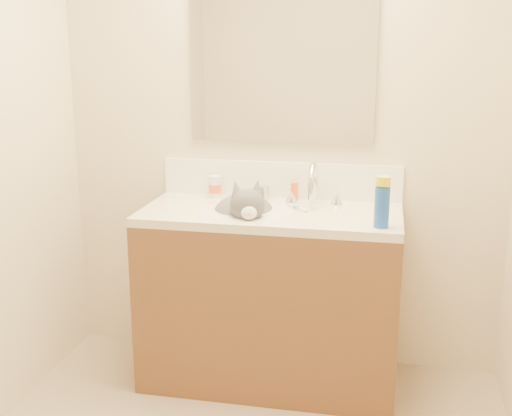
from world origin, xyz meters
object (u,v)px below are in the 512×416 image
at_px(vanity_cabinet, 270,301).
at_px(amber_bottle, 294,192).
at_px(spray_can, 382,207).
at_px(basin, 244,225).
at_px(faucet, 313,187).
at_px(silver_jar, 263,193).
at_px(pill_bottle, 215,187).
at_px(cat, 245,215).

relative_size(vanity_cabinet, amber_bottle, 13.06).
relative_size(vanity_cabinet, spray_can, 6.95).
xyz_separation_m(basin, faucet, (0.30, 0.17, 0.16)).
bearing_deg(faucet, vanity_cabinet, -142.71).
xyz_separation_m(vanity_cabinet, silver_jar, (-0.07, 0.20, 0.48)).
distance_m(basin, spray_can, 0.66).
distance_m(faucet, amber_bottle, 0.13).
bearing_deg(vanity_cabinet, basin, -165.96).
relative_size(faucet, spray_can, 1.62).
height_order(pill_bottle, silver_jar, pill_bottle).
bearing_deg(silver_jar, amber_bottle, 0.54).
bearing_deg(pill_bottle, cat, -46.70).
distance_m(silver_jar, amber_bottle, 0.15).
distance_m(basin, amber_bottle, 0.33).
distance_m(basin, faucet, 0.38).
bearing_deg(faucet, cat, -153.30).
xyz_separation_m(faucet, amber_bottle, (-0.10, 0.07, -0.04)).
relative_size(amber_bottle, spray_can, 0.53).
xyz_separation_m(cat, silver_jar, (0.05, 0.22, 0.06)).
distance_m(basin, silver_jar, 0.26).
bearing_deg(silver_jar, pill_bottle, -178.60).
xyz_separation_m(basin, silver_jar, (0.05, 0.23, 0.10)).
distance_m(vanity_cabinet, pill_bottle, 0.63).
bearing_deg(cat, pill_bottle, 114.53).
distance_m(pill_bottle, silver_jar, 0.25).
bearing_deg(amber_bottle, spray_can, -42.68).
bearing_deg(cat, amber_bottle, 28.84).
bearing_deg(basin, silver_jar, 78.90).
bearing_deg(pill_bottle, silver_jar, 1.40).
xyz_separation_m(vanity_cabinet, faucet, (0.18, 0.14, 0.54)).
bearing_deg(faucet, amber_bottle, 145.56).
xyz_separation_m(silver_jar, spray_can, (0.58, -0.39, 0.05)).
bearing_deg(vanity_cabinet, faucet, 37.29).
bearing_deg(cat, spray_can, -34.12).
bearing_deg(cat, vanity_cabinet, -12.09).
relative_size(pill_bottle, spray_can, 0.64).
distance_m(cat, silver_jar, 0.23).
xyz_separation_m(faucet, cat, (-0.30, -0.15, -0.11)).
distance_m(vanity_cabinet, silver_jar, 0.53).
distance_m(vanity_cabinet, basin, 0.40).
height_order(cat, amber_bottle, cat).
bearing_deg(faucet, silver_jar, 165.19).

